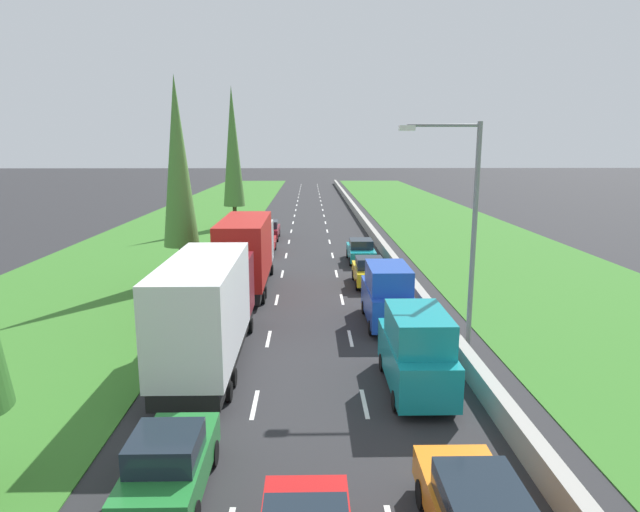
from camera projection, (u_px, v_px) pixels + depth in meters
name	position (u px, v px, depth m)	size (l,w,h in m)	color
ground_plane	(309.00, 219.00, 61.31)	(300.00, 300.00, 0.00)	#28282B
grass_verge_left	(197.00, 219.00, 61.06)	(14.00, 140.00, 0.04)	#387528
grass_verge_right	(435.00, 219.00, 61.58)	(14.00, 140.00, 0.04)	#387528
median_barrier	(359.00, 215.00, 61.33)	(0.44, 120.00, 0.85)	#9E9B93
lane_markings	(309.00, 219.00, 61.30)	(3.64, 116.00, 0.01)	white
teal_van_right_lane	(416.00, 351.00, 17.93)	(1.96, 4.90, 2.82)	teal
green_hatchback_left_lane	(169.00, 464.00, 12.51)	(1.74, 3.90, 1.72)	#237A33
white_box_truck_left_lane	(208.00, 308.00, 20.00)	(2.46, 9.40, 4.18)	black
blue_van_right_lane	(387.00, 295.00, 24.71)	(1.96, 4.90, 2.82)	#1E47B7
red_box_truck_left_lane	(247.00, 252.00, 30.80)	(2.46, 9.40, 4.18)	black
yellow_hatchback_right_lane	(369.00, 271.00, 31.86)	(1.74, 3.90, 1.72)	yellow
teal_sedan_right_lane	(361.00, 251.00, 38.38)	(1.82, 4.50, 1.64)	teal
red_sedan_left_lane	(263.00, 243.00, 41.43)	(1.82, 4.50, 1.64)	red
maroon_sedan_left_lane	(269.00, 230.00, 47.89)	(1.82, 4.50, 1.64)	maroon
poplar_tree_second	(178.00, 163.00, 31.61)	(2.10, 2.10, 12.15)	#4C3823
poplar_tree_third	(233.00, 147.00, 53.40)	(2.15, 2.15, 13.90)	#4C3823
street_light_mast	(466.00, 219.00, 21.34)	(3.20, 0.28, 9.00)	gray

